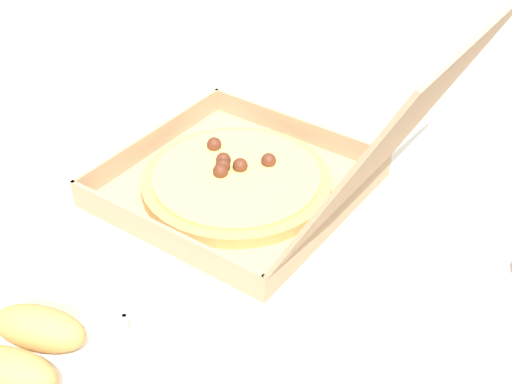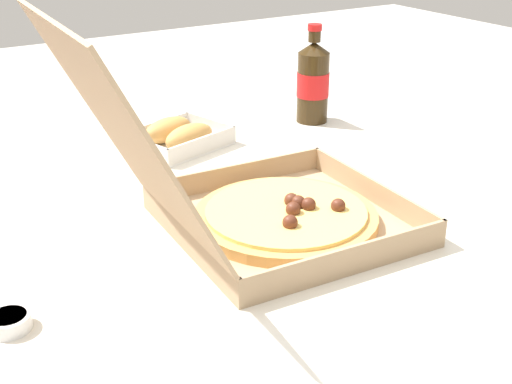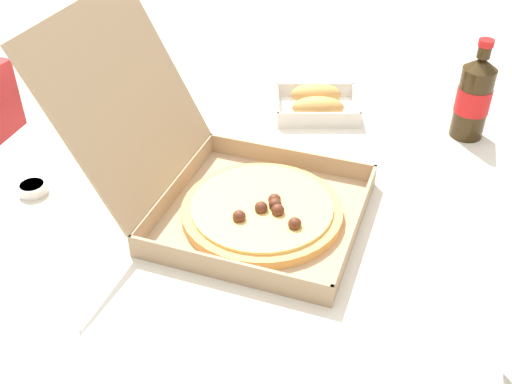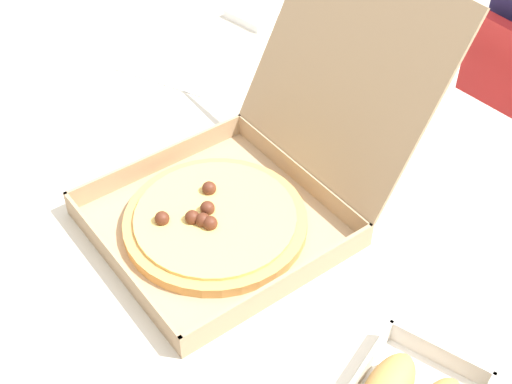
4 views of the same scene
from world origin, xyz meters
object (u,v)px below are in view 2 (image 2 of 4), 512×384
at_px(bread_side_box, 179,136).
at_px(cola_bottle, 313,81).
at_px(pizza_box_open, 259,204).
at_px(dipping_sauce_cup, 9,321).

xyz_separation_m(bread_side_box, cola_bottle, (-0.01, -0.34, 0.07)).
distance_m(pizza_box_open, cola_bottle, 0.58).
height_order(pizza_box_open, dipping_sauce_cup, pizza_box_open).
distance_m(pizza_box_open, bread_side_box, 0.42).
xyz_separation_m(pizza_box_open, cola_bottle, (0.41, -0.40, 0.04)).
bearing_deg(dipping_sauce_cup, cola_bottle, -59.92).
height_order(pizza_box_open, cola_bottle, pizza_box_open).
xyz_separation_m(pizza_box_open, bread_side_box, (0.42, -0.06, -0.03)).
distance_m(bread_side_box, dipping_sauce_cup, 0.66).
xyz_separation_m(pizza_box_open, dipping_sauce_cup, (-0.05, 0.40, -0.04)).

